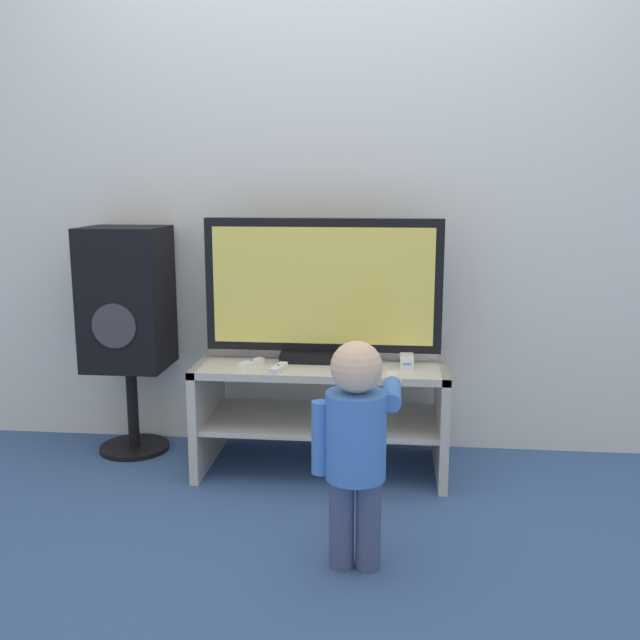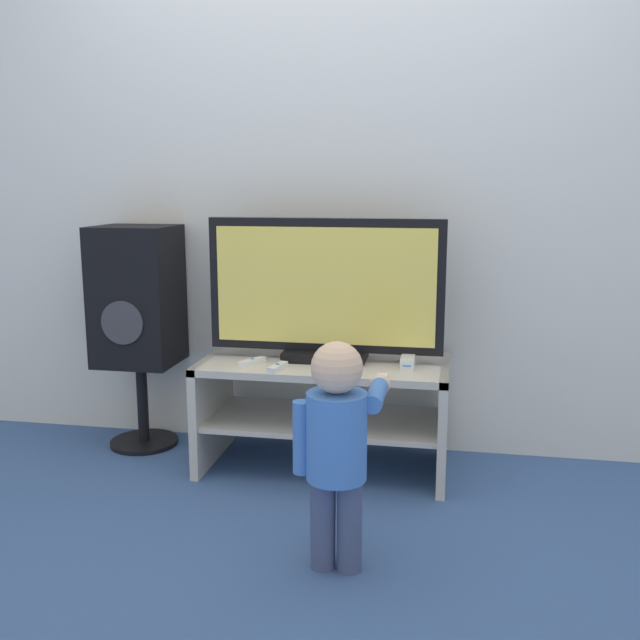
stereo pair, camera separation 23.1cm
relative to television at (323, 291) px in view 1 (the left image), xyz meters
name	(u,v)px [view 1 (the left image)]	position (x,y,z in m)	size (l,w,h in m)	color
ground_plane	(316,491)	(0.00, -0.27, -0.76)	(16.00, 16.00, 0.00)	#38568C
wall_back	(330,161)	(0.00, 0.31, 0.54)	(10.00, 0.06, 2.60)	silver
tv_stand	(322,398)	(0.00, -0.02, -0.45)	(1.03, 0.50, 0.47)	beige
television	(323,291)	(0.00, 0.00, 0.00)	(0.98, 0.20, 0.59)	black
game_console	(407,358)	(0.35, -0.04, -0.27)	(0.05, 0.19, 0.05)	white
remote_primary	(251,363)	(-0.28, -0.13, -0.28)	(0.10, 0.13, 0.03)	white
remote_secondary	(278,368)	(-0.16, -0.20, -0.28)	(0.06, 0.13, 0.03)	white
child	(357,436)	(0.18, -0.81, -0.33)	(0.28, 0.43, 0.74)	#3F4C72
speaker_tower	(127,304)	(-0.88, 0.09, -0.08)	(0.35, 0.33, 1.02)	black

